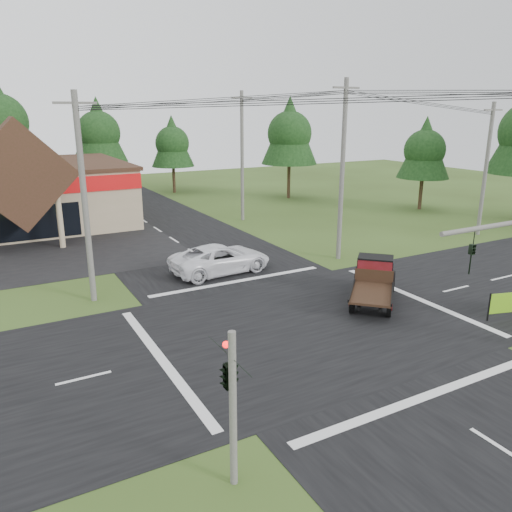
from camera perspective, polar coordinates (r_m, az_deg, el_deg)
ground at (r=23.45m, az=5.86°, el=-7.85°), size 120.00×120.00×0.00m
road_ns at (r=23.44m, az=5.86°, el=-7.82°), size 12.00×120.00×0.02m
road_ew at (r=23.44m, az=5.86°, el=-7.82°), size 120.00×12.00×0.02m
traffic_signal_corner at (r=12.78m, az=-3.09°, el=-11.88°), size 0.53×2.48×4.40m
utility_pole_nw at (r=26.20m, az=-19.03°, el=6.26°), size 2.00×0.30×10.50m
utility_pole_ne at (r=32.82m, az=9.83°, el=9.65°), size 2.00×0.30×11.50m
utility_pole_far at (r=42.99m, az=24.78°, el=9.06°), size 2.00×0.30×10.20m
utility_pole_n at (r=44.59m, az=-1.60°, el=11.38°), size 2.00×0.30×11.20m
tree_row_d at (r=60.81m, az=-17.59°, el=13.51°), size 6.16×6.16×11.11m
tree_row_e at (r=61.10m, az=-9.56°, el=12.77°), size 5.04×5.04×9.09m
tree_side_ne at (r=56.40m, az=3.86°, el=14.04°), size 6.16×6.16×11.11m
tree_side_e_near at (r=52.37m, az=18.74°, el=11.60°), size 5.04×5.04×9.09m
antique_flatbed_truck at (r=26.16m, az=13.25°, el=-2.97°), size 5.23×5.24×2.24m
white_pickup at (r=30.50m, az=-4.06°, el=-0.30°), size 6.42×3.30×1.73m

